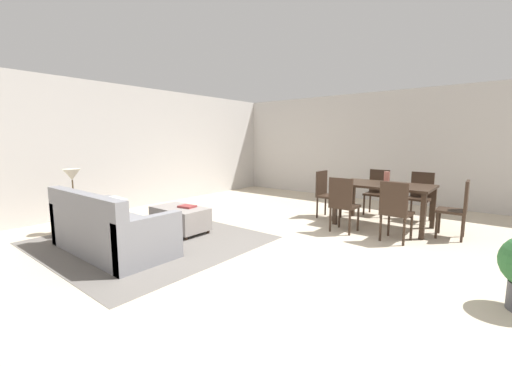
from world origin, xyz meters
name	(u,v)px	position (x,y,z in m)	size (l,w,h in m)	color
ground_plane	(280,262)	(0.00, 0.00, 0.00)	(10.80, 10.80, 0.00)	beige
wall_back	(398,147)	(0.00, 5.00, 1.35)	(9.00, 0.12, 2.70)	beige
wall_left	(125,148)	(-4.50, 0.50, 1.35)	(0.12, 11.00, 2.70)	beige
area_rug	(150,240)	(-2.04, -0.53, 0.00)	(3.00, 2.80, 0.01)	slate
couch	(110,231)	(-2.04, -1.15, 0.29)	(1.92, 0.88, 0.86)	gray
ottoman_table	(180,218)	(-2.05, 0.05, 0.24)	(0.96, 0.56, 0.42)	gray
side_table	(74,208)	(-3.30, -1.09, 0.43)	(0.40, 0.40, 0.54)	olive
table_lamp	(72,176)	(-3.30, -1.09, 0.95)	(0.26, 0.26, 0.52)	brown
dining_table	(384,189)	(0.47, 2.54, 0.67)	(1.56, 0.94, 0.76)	#332319
dining_chair_near_left	(343,202)	(0.07, 1.72, 0.52)	(0.41, 0.41, 0.92)	#332319
dining_chair_near_right	(395,208)	(0.89, 1.73, 0.52)	(0.42, 0.42, 0.92)	#332319
dining_chair_far_left	(377,189)	(0.08, 3.41, 0.52)	(0.41, 0.41, 0.92)	#332319
dining_chair_far_right	(420,194)	(0.88, 3.40, 0.52)	(0.42, 0.42, 0.92)	#332319
dining_chair_head_east	(458,206)	(1.60, 2.51, 0.52)	(0.42, 0.42, 0.92)	#332319
dining_chair_head_west	(326,191)	(-0.63, 2.51, 0.52)	(0.41, 0.41, 0.92)	#332319
vase_centerpiece	(387,178)	(0.52, 2.49, 0.87)	(0.09, 0.09, 0.22)	#B26659
book_on_ottoman	(187,206)	(-1.95, 0.12, 0.43)	(0.26, 0.20, 0.03)	maroon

